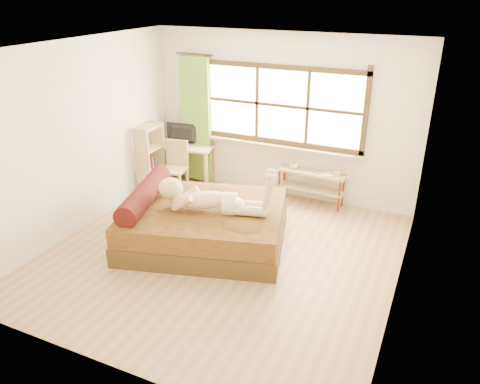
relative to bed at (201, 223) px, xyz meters
The scene contains 18 objects.
floor 0.55m from the bed, 25.50° to the right, with size 4.50×4.50×0.00m, color #9E754C.
ceiling 2.45m from the bed, 25.50° to the right, with size 4.50×4.50×0.00m, color white.
wall_back 2.34m from the bed, 78.49° to the left, with size 4.50×4.50×0.00m, color silver.
wall_front 2.70m from the bed, 80.32° to the right, with size 4.50×4.50×0.00m, color silver.
wall_left 2.12m from the bed, behind, with size 4.50×4.50×0.00m, color silver.
wall_right 2.88m from the bed, ahead, with size 4.50×4.50×0.00m, color silver.
window 2.39m from the bed, 78.32° to the left, with size 2.80×0.16×1.46m.
curtain 2.40m from the bed, 120.39° to the left, with size 0.55×0.10×2.20m, color #5D8C26.
bed is the anchor object (origin of this frame).
woman 0.61m from the bed, ahead, with size 1.52×0.44×0.65m, color #D7AC8A, non-canonical shape.
kitten 0.78m from the bed, behind, with size 0.33×0.13×0.26m, color black, non-canonical shape.
desk 2.24m from the bed, 127.69° to the left, with size 1.23×0.70×0.72m.
monitor 2.33m from the bed, 126.92° to the left, with size 0.63×0.08×0.36m, color black.
chair 1.89m from the bed, 132.46° to the left, with size 0.46×0.46×0.91m.
pipe_shelf 2.14m from the bed, 61.01° to the left, with size 1.14×0.33×0.64m.
cup 2.03m from the bed, 68.83° to the left, with size 0.13×0.13×0.10m, color gray.
book 2.25m from the bed, 56.79° to the left, with size 0.18×0.25×0.02m, color gray.
bookshelf 2.09m from the bed, 143.66° to the left, with size 0.30×0.52×1.18m.
Camera 1 is at (2.48, -4.84, 3.37)m, focal length 35.00 mm.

